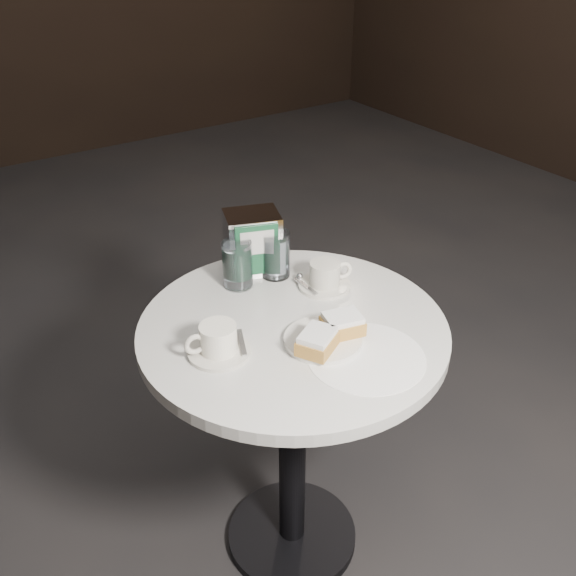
% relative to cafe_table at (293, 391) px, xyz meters
% --- Properties ---
extents(ground, '(7.00, 7.00, 0.00)m').
position_rel_cafe_table_xyz_m(ground, '(0.00, 0.00, -0.55)').
color(ground, black).
rests_on(ground, ground).
extents(cafe_table, '(0.70, 0.70, 0.74)m').
position_rel_cafe_table_xyz_m(cafe_table, '(0.00, 0.00, 0.00)').
color(cafe_table, black).
rests_on(cafe_table, ground).
extents(sugar_spill, '(0.29, 0.29, 0.00)m').
position_rel_cafe_table_xyz_m(sugar_spill, '(0.06, -0.19, 0.20)').
color(sugar_spill, white).
rests_on(sugar_spill, cafe_table).
extents(beignet_plate, '(0.20, 0.20, 0.06)m').
position_rel_cafe_table_xyz_m(beignet_plate, '(0.02, -0.10, 0.22)').
color(beignet_plate, silver).
rests_on(beignet_plate, cafe_table).
extents(coffee_cup_left, '(0.15, 0.15, 0.07)m').
position_rel_cafe_table_xyz_m(coffee_cup_left, '(-0.19, -0.00, 0.23)').
color(coffee_cup_left, beige).
rests_on(coffee_cup_left, cafe_table).
extents(coffee_cup_right, '(0.16, 0.16, 0.07)m').
position_rel_cafe_table_xyz_m(coffee_cup_right, '(0.16, 0.09, 0.23)').
color(coffee_cup_right, silver).
rests_on(coffee_cup_right, cafe_table).
extents(water_glass_left, '(0.09, 0.09, 0.12)m').
position_rel_cafe_table_xyz_m(water_glass_left, '(-0.02, 0.21, 0.26)').
color(water_glass_left, white).
rests_on(water_glass_left, cafe_table).
extents(water_glass_right, '(0.08, 0.08, 0.12)m').
position_rel_cafe_table_xyz_m(water_glass_right, '(0.09, 0.21, 0.26)').
color(water_glass_right, silver).
rests_on(water_glass_right, cafe_table).
extents(napkin_dispenser, '(0.16, 0.15, 0.16)m').
position_rel_cafe_table_xyz_m(napkin_dispenser, '(0.06, 0.26, 0.28)').
color(napkin_dispenser, white).
rests_on(napkin_dispenser, cafe_table).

